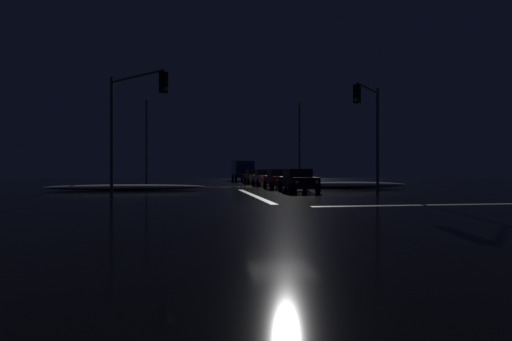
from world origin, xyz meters
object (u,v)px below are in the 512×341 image
streetlamp_right_far (299,137)px  streetlamp_left_far (146,135)px  sedan_gray (250,176)px  sedan_white (265,177)px  box_truck (242,169)px  traffic_signal_ne (370,119)px  sedan_orange (254,176)px  sedan_red (279,179)px  sedan_black (298,180)px  traffic_signal_nw (131,111)px

streetlamp_right_far → streetlamp_left_far: bearing=180.0°
sedan_gray → streetlamp_left_far: streetlamp_left_far is taller
sedan_white → box_truck: size_ratio=0.52×
traffic_signal_ne → sedan_orange: bearing=100.1°
sedan_white → sedan_gray: (0.29, 12.32, 0.00)m
sedan_red → streetlamp_left_far: size_ratio=0.46×
sedan_orange → streetlamp_left_far: bearing=176.1°
sedan_white → streetlamp_left_far: 14.79m
sedan_red → sedan_gray: bearing=89.4°
sedan_black → box_truck: (-0.16, 30.91, 0.91)m
sedan_orange → streetlamp_left_far: (-12.04, 0.82, 4.61)m
sedan_red → sedan_gray: 18.48m
sedan_black → traffic_signal_ne: (3.50, -3.60, 3.75)m
sedan_gray → traffic_signal_ne: bearing=-82.7°
sedan_black → traffic_signal_ne: size_ratio=0.65×
sedan_orange → box_truck: box_truck is taller
traffic_signal_ne → sedan_white: bearing=104.1°
traffic_signal_ne → streetlamp_right_far: (1.71, 22.21, 0.93)m
sedan_white → streetlamp_right_far: 10.19m
sedan_gray → box_truck: 7.23m
sedan_gray → streetlamp_right_far: bearing=-44.6°
streetlamp_right_far → traffic_signal_ne: bearing=-94.4°
traffic_signal_nw → streetlamp_left_far: bearing=95.1°
sedan_black → streetlamp_right_far: size_ratio=0.45×
sedan_red → traffic_signal_nw: bearing=-138.1°
sedan_black → sedan_white: size_ratio=1.00×
sedan_gray → box_truck: box_truck is taller
box_truck → sedan_red: bearing=-90.0°
sedan_black → sedan_gray: 23.74m
sedan_red → streetlamp_right_far: 15.14m
sedan_black → streetlamp_right_far: bearing=74.4°
sedan_red → traffic_signal_nw: size_ratio=0.64×
sedan_gray → streetlamp_right_far: (5.20, -5.12, 4.68)m
sedan_white → streetlamp_right_far: bearing=52.7°
traffic_signal_nw → streetlamp_right_far: bearing=55.3°
sedan_gray → sedan_white: bearing=-91.3°
sedan_orange → traffic_signal_nw: size_ratio=0.64×
streetlamp_left_far → sedan_orange: bearing=-3.9°
sedan_red → streetlamp_left_far: (-12.18, 13.36, 4.61)m
sedan_white → streetlamp_right_far: size_ratio=0.45×
traffic_signal_ne → streetlamp_right_far: 22.30m
sedan_orange → streetlamp_left_far: 12.92m
sedan_orange → traffic_signal_nw: traffic_signal_nw is taller
sedan_orange → box_truck: 13.14m
sedan_white → box_truck: bearing=89.7°
sedan_red → sedan_white: same height
sedan_red → sedan_gray: same height
sedan_white → box_truck: 19.51m
streetlamp_right_far → sedan_orange: bearing=-171.5°
sedan_orange → sedan_white: bearing=-89.8°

